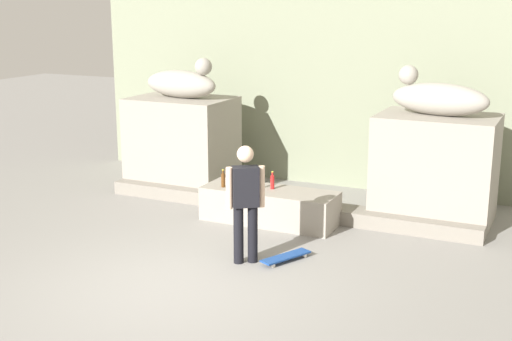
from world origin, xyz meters
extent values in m
plane|color=gray|center=(0.00, 0.00, 0.00)|extent=(40.00, 40.00, 0.00)
cube|color=gray|center=(0.00, 5.99, 3.08)|extent=(10.01, 0.60, 6.16)
cube|color=gray|center=(-2.42, 4.29, 0.89)|extent=(1.89, 1.37, 1.77)
cube|color=gray|center=(2.42, 4.29, 0.89)|extent=(1.89, 1.37, 1.77)
ellipsoid|color=#9D978B|center=(-2.42, 4.29, 2.03)|extent=(1.66, 0.79, 0.52)
sphere|color=#9D978B|center=(-1.87, 4.21, 2.39)|extent=(0.32, 0.32, 0.32)
ellipsoid|color=#9D978B|center=(2.42, 4.29, 2.03)|extent=(1.67, 0.82, 0.52)
sphere|color=#9D978B|center=(1.87, 4.39, 2.39)|extent=(0.32, 0.32, 0.32)
cube|color=gray|center=(0.00, 3.03, 0.28)|extent=(2.24, 0.78, 0.56)
cylinder|color=black|center=(0.35, 1.20, 0.41)|extent=(0.14, 0.14, 0.82)
cylinder|color=black|center=(0.51, 1.32, 0.41)|extent=(0.14, 0.14, 0.82)
cube|color=black|center=(0.43, 1.26, 1.10)|extent=(0.41, 0.37, 0.56)
sphere|color=beige|center=(0.43, 1.26, 1.55)|extent=(0.23, 0.23, 0.23)
cylinder|color=beige|center=(0.25, 1.12, 1.09)|extent=(0.09, 0.09, 0.58)
cylinder|color=beige|center=(0.61, 1.39, 1.09)|extent=(0.09, 0.09, 0.58)
cube|color=navy|center=(0.93, 1.54, 0.07)|extent=(0.52, 0.81, 0.02)
cylinder|color=white|center=(0.99, 1.84, 0.03)|extent=(0.05, 0.06, 0.06)
cylinder|color=white|center=(1.12, 1.78, 0.03)|extent=(0.05, 0.06, 0.06)
cylinder|color=white|center=(0.73, 1.29, 0.03)|extent=(0.05, 0.06, 0.06)
cylinder|color=white|center=(0.86, 1.23, 0.03)|extent=(0.05, 0.06, 0.06)
cylinder|color=#1E722D|center=(-0.20, 2.95, 0.68)|extent=(0.06, 0.06, 0.24)
cylinder|color=#1E722D|center=(-0.20, 2.95, 0.83)|extent=(0.03, 0.03, 0.06)
cylinder|color=yellow|center=(-0.20, 2.95, 0.86)|extent=(0.03, 0.03, 0.01)
cylinder|color=red|center=(0.02, 3.09, 0.67)|extent=(0.07, 0.07, 0.22)
cylinder|color=red|center=(0.02, 3.09, 0.81)|extent=(0.03, 0.03, 0.06)
cylinder|color=yellow|center=(0.02, 3.09, 0.85)|extent=(0.04, 0.04, 0.01)
cylinder|color=#194C99|center=(-0.37, 3.12, 0.67)|extent=(0.07, 0.07, 0.23)
cylinder|color=#194C99|center=(-0.37, 3.12, 0.82)|extent=(0.03, 0.03, 0.06)
cylinder|color=yellow|center=(-0.37, 3.12, 0.86)|extent=(0.04, 0.04, 0.01)
cylinder|color=#593314|center=(-0.76, 2.85, 0.67)|extent=(0.07, 0.07, 0.23)
cylinder|color=#593314|center=(-0.76, 2.85, 0.82)|extent=(0.03, 0.03, 0.06)
cylinder|color=yellow|center=(-0.76, 2.85, 0.85)|extent=(0.04, 0.04, 0.01)
cube|color=gray|center=(0.00, 3.59, 0.12)|extent=(6.73, 0.50, 0.24)
camera|label=1|loc=(4.41, -6.85, 3.57)|focal=48.10mm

